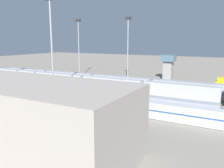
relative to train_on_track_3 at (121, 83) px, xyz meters
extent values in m
plane|color=gray|center=(2.53, 5.00, -2.60)|extent=(400.00, 400.00, 0.00)
cube|color=#3D3833|center=(2.53, -15.00, -2.54)|extent=(140.00, 2.80, 0.12)
cube|color=#3D3833|center=(2.53, -10.00, -2.54)|extent=(140.00, 2.80, 0.12)
cube|color=#3D3833|center=(2.53, -5.00, -2.54)|extent=(140.00, 2.80, 0.12)
cube|color=#3D3833|center=(2.53, 0.00, -2.54)|extent=(140.00, 2.80, 0.12)
cube|color=#3D3833|center=(2.53, 5.00, -2.54)|extent=(140.00, 2.80, 0.12)
cube|color=#4C443D|center=(2.53, 10.00, -2.54)|extent=(140.00, 2.80, 0.12)
cube|color=#4C443D|center=(2.53, 15.00, -2.54)|extent=(140.00, 2.80, 0.12)
cube|color=#4C443D|center=(2.53, 20.00, -2.54)|extent=(140.00, 2.80, 0.12)
cube|color=#3D3833|center=(2.53, 25.00, -2.54)|extent=(140.00, 2.80, 0.12)
cube|color=#A8AAB2|center=(-24.20, 0.00, 0.02)|extent=(23.00, 3.00, 5.00)
cube|color=#285193|center=(-24.20, 0.00, -0.26)|extent=(22.40, 3.06, 0.36)
cube|color=#A8AAB2|center=(0.00, 0.00, 0.02)|extent=(23.00, 3.00, 5.00)
cube|color=#285193|center=(0.00, 0.00, -0.19)|extent=(22.40, 3.06, 0.36)
cube|color=#A8AAB2|center=(24.20, 0.00, 0.02)|extent=(23.00, 3.00, 5.00)
cube|color=#285193|center=(24.20, 0.00, -0.13)|extent=(22.40, 3.06, 0.36)
cube|color=#A8AAB2|center=(48.40, 0.00, 0.02)|extent=(23.00, 3.00, 5.00)
cube|color=#285193|center=(48.40, 0.00, -0.34)|extent=(22.40, 3.06, 0.36)
cube|color=#B7BABF|center=(-22.90, 5.00, 0.02)|extent=(23.00, 3.00, 5.00)
cube|color=#B7BABF|center=(1.30, 5.00, 0.02)|extent=(23.00, 3.00, 5.00)
cube|color=#B7BABF|center=(25.50, 5.00, 0.02)|extent=(23.00, 3.00, 5.00)
cube|color=#B7BABF|center=(49.70, 5.00, 0.02)|extent=(23.00, 3.00, 5.00)
cube|color=#A8AAB2|center=(-23.59, 20.00, -0.58)|extent=(23.00, 3.00, 3.80)
cube|color=#A8AAB2|center=(0.61, 20.00, -0.58)|extent=(23.00, 3.00, 3.80)
cube|color=#A8AAB2|center=(24.81, 20.00, -0.58)|extent=(23.00, 3.00, 3.80)
cube|color=gold|center=(-33.23, -15.00, 1.82)|extent=(3.00, 2.70, 1.40)
cube|color=silver|center=(-29.54, 25.00, -0.58)|extent=(23.00, 3.00, 3.80)
cube|color=#285193|center=(-29.54, 25.00, -0.42)|extent=(22.40, 3.06, 0.36)
cube|color=silver|center=(-5.34, 25.00, -0.58)|extent=(23.00, 3.00, 3.80)
cube|color=#285193|center=(-5.34, 25.00, -1.02)|extent=(22.40, 3.06, 0.36)
cube|color=silver|center=(18.86, 25.00, -0.58)|extent=(23.00, 3.00, 3.80)
cube|color=#285193|center=(18.86, 25.00, -0.58)|extent=(22.40, 3.06, 0.36)
cylinder|color=#9EA0A5|center=(32.42, -18.07, 10.96)|extent=(0.44, 0.44, 27.13)
cube|color=#262628|center=(32.42, -18.07, 25.13)|extent=(2.80, 0.70, 1.20)
cylinder|color=#9EA0A5|center=(5.98, -18.60, 10.95)|extent=(0.44, 0.44, 27.10)
cube|color=#262628|center=(5.98, -18.60, 25.10)|extent=(2.80, 0.70, 1.20)
cylinder|color=#9EA0A5|center=(7.44, 28.31, 11.80)|extent=(0.44, 0.44, 28.79)
cube|color=gray|center=(-9.22, -30.84, 1.73)|extent=(4.00, 4.00, 8.66)
cube|color=slate|center=(-9.22, -30.84, 7.56)|extent=(6.00, 6.00, 3.00)
camera|label=1|loc=(-37.79, 77.54, 15.93)|focal=37.62mm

